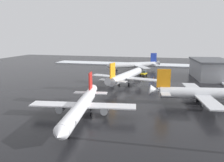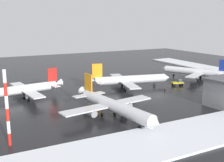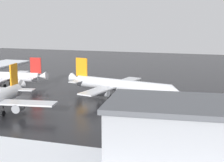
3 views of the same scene
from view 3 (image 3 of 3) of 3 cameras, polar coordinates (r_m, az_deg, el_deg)
ground_plane at (r=99.86m, az=-0.85°, el=-2.06°), size 240.00×240.00×0.00m
snow_bank_far at (r=56.69m, az=-17.39°, el=-12.26°), size 152.00×16.00×0.54m
airplane_far_rear at (r=94.65m, az=1.21°, el=-0.69°), size 33.90×28.40×10.15m
airplane_foreground_jet at (r=115.76m, az=-17.84°, el=0.74°), size 31.68×26.39×9.41m
pushback_tug at (r=86.33m, az=13.26°, el=-3.48°), size 5.03×3.37×2.50m
ground_crew_by_nose_gear at (r=98.18m, az=3.85°, el=-1.73°), size 0.36×0.36×1.71m
ground_crew_near_tug at (r=82.71m, az=5.38°, el=-4.08°), size 0.36×0.36×1.71m
cargo_hangar at (r=56.00m, az=12.16°, el=-7.73°), size 26.31×17.29×8.80m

